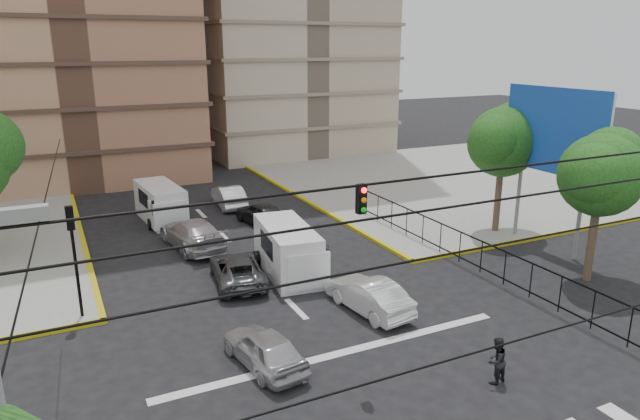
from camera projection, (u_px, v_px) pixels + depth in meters
ground at (358, 370)px, 18.58m from camera, size 160.00×160.00×0.00m
sidewalk_ne at (455, 181)px, 44.22m from camera, size 26.00×26.00×0.15m
stop_line at (340, 353)px, 19.62m from camera, size 13.00×0.40×0.01m
park_fence at (480, 275)px, 26.24m from camera, size 0.10×22.50×1.66m
billboard at (555, 134)px, 28.15m from camera, size 0.36×6.20×8.10m
tree_park_a at (603, 171)px, 24.40m from camera, size 4.41×3.60×6.83m
tree_park_c at (504, 139)px, 30.78m from camera, size 4.65×3.80×7.25m
traffic_light_nw at (73, 243)px, 21.18m from camera, size 0.28×0.22×4.40m
traffic_light_hanging at (399, 213)px, 15.18m from camera, size 18.00×9.12×0.92m
van_right_lane at (290, 252)px, 25.99m from camera, size 2.55×5.27×2.28m
van_left_lane at (161, 205)px, 33.89m from camera, size 2.35×5.05×2.21m
car_silver_front_left at (264, 348)px, 18.70m from camera, size 2.07×3.95×1.28m
car_white_front_right at (369, 295)px, 22.55m from camera, size 1.97×4.31×1.37m
car_grey_mid_left at (237, 269)px, 25.30m from camera, size 2.73×4.76×1.25m
car_silver_rear_left at (192, 234)px, 29.64m from camera, size 2.79×5.53×1.54m
car_darkgrey_mid_right at (262, 214)px, 33.40m from camera, size 2.32×4.31×1.39m
car_white_rear_right at (229, 196)px, 37.22m from camera, size 1.76×4.38×1.42m
pedestrian_crosswalk at (496, 360)px, 17.72m from camera, size 0.85×0.72×1.54m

